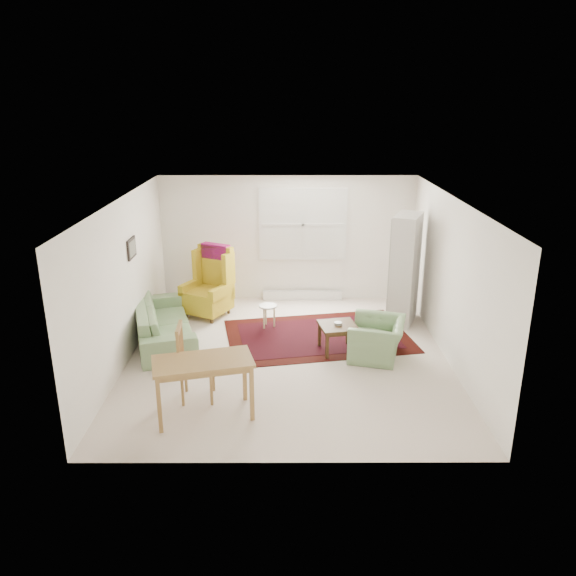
{
  "coord_description": "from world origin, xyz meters",
  "views": [
    {
      "loc": [
        -0.02,
        -8.11,
        3.91
      ],
      "look_at": [
        0.0,
        0.3,
        1.05
      ],
      "focal_mm": 35.0,
      "sensor_mm": 36.0,
      "label": 1
    }
  ],
  "objects_px": {
    "sofa": "(163,315)",
    "stool": "(268,316)",
    "cabinet": "(405,269)",
    "desk_chair": "(197,362)",
    "desk": "(204,388)",
    "armchair": "(377,335)",
    "wingback_chair": "(206,282)",
    "coffee_table": "(338,338)"
  },
  "relations": [
    {
      "from": "stool",
      "to": "cabinet",
      "type": "distance_m",
      "value": 2.59
    },
    {
      "from": "stool",
      "to": "armchair",
      "type": "bearing_deg",
      "value": -34.29
    },
    {
      "from": "wingback_chair",
      "to": "desk",
      "type": "distance_m",
      "value": 3.55
    },
    {
      "from": "sofa",
      "to": "wingback_chair",
      "type": "height_order",
      "value": "wingback_chair"
    },
    {
      "from": "cabinet",
      "to": "desk",
      "type": "xyz_separation_m",
      "value": [
        -3.18,
        -3.23,
        -0.6
      ]
    },
    {
      "from": "armchair",
      "to": "desk_chair",
      "type": "relative_size",
      "value": 0.87
    },
    {
      "from": "sofa",
      "to": "desk_chair",
      "type": "xyz_separation_m",
      "value": [
        0.87,
        -1.95,
        0.09
      ]
    },
    {
      "from": "sofa",
      "to": "desk_chair",
      "type": "height_order",
      "value": "desk_chair"
    },
    {
      "from": "cabinet",
      "to": "sofa",
      "type": "bearing_deg",
      "value": -146.07
    },
    {
      "from": "coffee_table",
      "to": "desk",
      "type": "xyz_separation_m",
      "value": [
        -1.88,
        -1.93,
        0.16
      ]
    },
    {
      "from": "stool",
      "to": "desk_chair",
      "type": "relative_size",
      "value": 0.4
    },
    {
      "from": "wingback_chair",
      "to": "coffee_table",
      "type": "height_order",
      "value": "wingback_chair"
    },
    {
      "from": "sofa",
      "to": "cabinet",
      "type": "height_order",
      "value": "cabinet"
    },
    {
      "from": "wingback_chair",
      "to": "cabinet",
      "type": "bearing_deg",
      "value": 22.86
    },
    {
      "from": "sofa",
      "to": "cabinet",
      "type": "bearing_deg",
      "value": -95.4
    },
    {
      "from": "armchair",
      "to": "cabinet",
      "type": "distance_m",
      "value": 1.76
    },
    {
      "from": "cabinet",
      "to": "desk_chair",
      "type": "xyz_separation_m",
      "value": [
        -3.33,
        -2.79,
        -0.46
      ]
    },
    {
      "from": "armchair",
      "to": "cabinet",
      "type": "height_order",
      "value": "cabinet"
    },
    {
      "from": "cabinet",
      "to": "desk",
      "type": "distance_m",
      "value": 4.57
    },
    {
      "from": "desk",
      "to": "desk_chair",
      "type": "height_order",
      "value": "desk_chair"
    },
    {
      "from": "stool",
      "to": "desk",
      "type": "xyz_separation_m",
      "value": [
        -0.73,
        -2.94,
        0.18
      ]
    },
    {
      "from": "armchair",
      "to": "stool",
      "type": "xyz_separation_m",
      "value": [
        -1.76,
        1.2,
        -0.15
      ]
    },
    {
      "from": "armchair",
      "to": "desk",
      "type": "relative_size",
      "value": 0.75
    },
    {
      "from": "sofa",
      "to": "stool",
      "type": "distance_m",
      "value": 1.85
    },
    {
      "from": "armchair",
      "to": "stool",
      "type": "height_order",
      "value": "armchair"
    },
    {
      "from": "sofa",
      "to": "wingback_chair",
      "type": "distance_m",
      "value": 1.28
    },
    {
      "from": "desk_chair",
      "to": "desk",
      "type": "bearing_deg",
      "value": -164.6
    },
    {
      "from": "cabinet",
      "to": "desk",
      "type": "relative_size",
      "value": 1.6
    },
    {
      "from": "coffee_table",
      "to": "stool",
      "type": "distance_m",
      "value": 1.53
    },
    {
      "from": "wingback_chair",
      "to": "desk",
      "type": "relative_size",
      "value": 1.06
    },
    {
      "from": "coffee_table",
      "to": "cabinet",
      "type": "bearing_deg",
      "value": 44.87
    },
    {
      "from": "wingback_chair",
      "to": "cabinet",
      "type": "xyz_separation_m",
      "value": [
        3.61,
        -0.28,
        0.34
      ]
    },
    {
      "from": "armchair",
      "to": "cabinet",
      "type": "bearing_deg",
      "value": 169.84
    },
    {
      "from": "wingback_chair",
      "to": "sofa",
      "type": "bearing_deg",
      "value": -90.43
    },
    {
      "from": "sofa",
      "to": "coffee_table",
      "type": "xyz_separation_m",
      "value": [
        2.9,
        -0.46,
        -0.22
      ]
    },
    {
      "from": "stool",
      "to": "desk_chair",
      "type": "xyz_separation_m",
      "value": [
        -0.87,
        -2.5,
        0.33
      ]
    },
    {
      "from": "wingback_chair",
      "to": "stool",
      "type": "bearing_deg",
      "value": 1.1
    },
    {
      "from": "cabinet",
      "to": "desk",
      "type": "bearing_deg",
      "value": -111.9
    },
    {
      "from": "desk",
      "to": "stool",
      "type": "bearing_deg",
      "value": 76.15
    },
    {
      "from": "stool",
      "to": "sofa",
      "type": "bearing_deg",
      "value": -162.53
    },
    {
      "from": "coffee_table",
      "to": "stool",
      "type": "xyz_separation_m",
      "value": [
        -1.16,
        1.01,
        -0.02
      ]
    },
    {
      "from": "wingback_chair",
      "to": "desk",
      "type": "xyz_separation_m",
      "value": [
        0.43,
        -3.51,
        -0.27
      ]
    }
  ]
}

